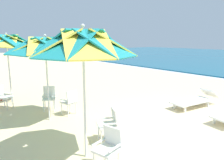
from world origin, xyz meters
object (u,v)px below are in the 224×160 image
Objects in this scene: beach_umbrella_0 at (83,44)px; plastic_chair_2 at (70,101)px; plastic_chair_0 at (109,146)px; beach_umbrella_1 at (45,46)px; plastic_chair_4 at (3,95)px; plastic_chair_1 at (109,123)px; beach_umbrella_2 at (7,42)px; sun_lounger_1 at (195,100)px; plastic_chair_3 at (49,97)px.

beach_umbrella_0 reaches higher than plastic_chair_2.
beach_umbrella_1 reaches higher than plastic_chair_0.
plastic_chair_2 is 2.69m from plastic_chair_4.
plastic_chair_1 and plastic_chair_2 have the same top height.
beach_umbrella_0 reaches higher than beach_umbrella_1.
beach_umbrella_2 reaches higher than plastic_chair_2.
plastic_chair_2 reaches higher than sun_lounger_1.
plastic_chair_3 is 2.85m from beach_umbrella_2.
plastic_chair_1 is at bearing 141.13° from plastic_chair_0.
plastic_chair_0 is at bearing -38.87° from plastic_chair_1.
plastic_chair_1 is at bearing -3.98° from plastic_chair_2.
plastic_chair_0 is 4.30m from plastic_chair_3.
plastic_chair_3 is (-3.57, 0.68, -1.96)m from beach_umbrella_0.
beach_umbrella_0 reaches higher than beach_umbrella_2.
plastic_chair_3 is 0.39× the size of sun_lounger_1.
beach_umbrella_0 is 3.31× the size of plastic_chair_0.
plastic_chair_1 is 1.00× the size of plastic_chair_4.
beach_umbrella_2 is at bearing -156.61° from plastic_chair_3.
plastic_chair_0 and plastic_chair_2 have the same top height.
beach_umbrella_2 is at bearing -133.73° from sun_lounger_1.
plastic_chair_2 is 1.00× the size of plastic_chair_4.
plastic_chair_2 is 0.31× the size of beach_umbrella_2.
plastic_chair_2 is 3.64m from beach_umbrella_2.
beach_umbrella_2 is at bearing -177.73° from plastic_chair_0.
beach_umbrella_1 is 3.13× the size of plastic_chair_3.
sun_lounger_1 is at bearing 65.65° from beach_umbrella_1.
beach_umbrella_2 is at bearing -157.88° from plastic_chair_2.
plastic_chair_3 is (-4.26, 0.58, 0.00)m from plastic_chair_0.
plastic_chair_2 is at bearing 36.37° from plastic_chair_4.
plastic_chair_0 is at bearing -77.83° from sun_lounger_1.
plastic_chair_3 is 1.00× the size of plastic_chair_4.
plastic_chair_4 is 0.39× the size of sun_lounger_1.
plastic_chair_1 is at bearing 105.40° from beach_umbrella_0.
beach_umbrella_2 is (-2.86, -0.41, 0.11)m from beach_umbrella_1.
beach_umbrella_2 is at bearing -178.51° from beach_umbrella_0.
plastic_chair_0 is at bearing -7.73° from plastic_chair_3.
beach_umbrella_0 is 2.08m from plastic_chair_0.
plastic_chair_1 is 4.32m from sun_lounger_1.
plastic_chair_1 is at bearing 10.73° from beach_umbrella_2.
plastic_chair_3 is (-0.94, -0.33, 0.00)m from plastic_chair_2.
beach_umbrella_0 is 3.31× the size of plastic_chair_1.
beach_umbrella_2 is 2.12m from plastic_chair_4.
plastic_chair_1 is at bearing 13.81° from beach_umbrella_1.
beach_umbrella_2 is 3.24× the size of plastic_chair_4.
beach_umbrella_1 is at bearing -89.31° from plastic_chair_2.
plastic_chair_0 is 0.31× the size of beach_umbrella_2.
plastic_chair_4 is (-4.56, -1.43, 0.00)m from plastic_chair_1.
sun_lounger_1 is at bearing 54.72° from plastic_chair_3.
plastic_chair_3 and plastic_chair_4 have the same top height.
plastic_chair_1 is 0.32× the size of beach_umbrella_1.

